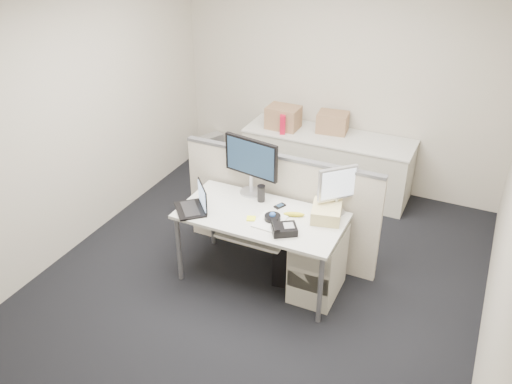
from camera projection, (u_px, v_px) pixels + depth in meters
The scene contains 27 objects.
floor at pixel (261, 278), 5.26m from camera, with size 4.00×4.50×0.01m, color black.
wall_back at pixel (341, 77), 6.36m from camera, with size 4.00×0.02×2.70m, color #BAAD9C.
wall_front at pixel (82, 323), 2.82m from camera, with size 4.00×0.02×2.70m, color #BAAD9C.
wall_left at pixel (77, 115), 5.32m from camera, with size 0.02×4.50×2.70m, color #BAAD9C.
desk at pixel (261, 221), 4.93m from camera, with size 1.50×0.75×0.73m.
keyboard_tray at pixel (253, 235), 4.81m from camera, with size 0.62×0.32×0.02m, color silver.
drawer_pedestal at pixel (318, 263), 4.94m from camera, with size 0.40×0.55×0.65m, color #BEB6A1.
cubicle_partition at pixel (280, 208), 5.34m from camera, with size 2.00×0.06×1.10m, color beige.
back_counter at pixel (327, 164), 6.60m from camera, with size 2.00×0.60×0.72m, color #BEB6A1.
monitor_main at pixel (251, 167), 5.10m from camera, with size 0.57×0.22×0.57m, color black.
monitor_small at pixel (337, 191), 4.82m from camera, with size 0.37×0.18×0.45m, color #B7B7BC.
laptop at pixel (189, 199), 4.90m from camera, with size 0.33×0.25×0.25m, color black.
trackball at pixel (273, 218), 4.79m from camera, with size 0.14×0.14×0.06m, color black.
desk_phone at pixel (284, 229), 4.63m from camera, with size 0.21×0.17×0.07m, color black.
paper_stack at pixel (270, 221), 4.79m from camera, with size 0.23×0.30×0.01m, color silver.
sticky_pad at pixel (251, 218), 4.83m from camera, with size 0.08×0.08×0.01m, color #F4FF20.
travel_mug at pixel (261, 194), 5.07m from camera, with size 0.07×0.07×0.15m, color black.
banana at pixel (294, 214), 4.86m from camera, with size 0.19×0.05×0.04m, color yellow.
cellphone at pixel (280, 206), 5.01m from camera, with size 0.06×0.11×0.01m, color black.
manila_folders at pixel (327, 212), 4.82m from camera, with size 0.25×0.32×0.12m, color tan.
keyboard at pixel (250, 229), 4.85m from camera, with size 0.50×0.18×0.03m, color black.
pc_tower_desk at pixel (288, 253), 5.23m from camera, with size 0.20×0.50×0.47m, color black.
pc_tower_spare_dark at pixel (239, 168), 6.82m from camera, with size 0.19×0.47×0.44m, color black.
pc_tower_spare_silver at pixel (210, 148), 7.39m from camera, with size 0.16×0.40×0.37m, color #B7B7BC.
cardboard_box_left at pixel (283, 118), 6.54m from camera, with size 0.38×0.29×0.29m, color #906141.
cardboard_box_right at pixel (333, 123), 6.45m from camera, with size 0.35×0.28×0.26m, color #906141.
red_binder at pixel (283, 122), 6.48m from camera, with size 0.06×0.27×0.25m, color #B50C27.
Camera 1 is at (1.71, -3.78, 3.34)m, focal length 38.00 mm.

